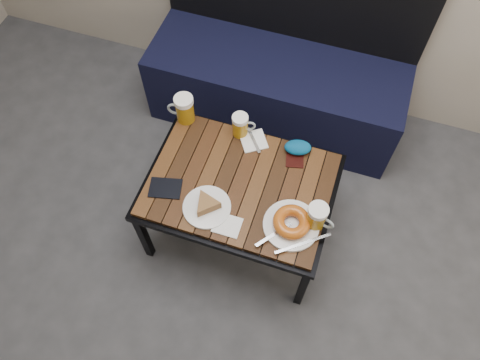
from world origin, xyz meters
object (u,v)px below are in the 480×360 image
(bench, at_px, (277,82))
(passport_navy, at_px, (165,188))
(beer_mug_left, at_px, (184,109))
(knit_pouch, at_px, (298,147))
(passport_burgundy, at_px, (295,157))
(plate_pie, at_px, (207,206))
(plate_bagel, at_px, (291,224))
(beer_mug_centre, at_px, (241,125))
(cafe_table, at_px, (240,188))
(beer_mug_right, at_px, (317,217))

(bench, relative_size, passport_navy, 9.94)
(beer_mug_left, distance_m, knit_pouch, 0.56)
(passport_burgundy, bearing_deg, plate_pie, -141.57)
(plate_bagel, xyz_separation_m, passport_navy, (-0.57, 0.00, -0.02))
(bench, xyz_separation_m, passport_burgundy, (0.24, -0.59, 0.20))
(bench, bearing_deg, beer_mug_centre, -93.95)
(cafe_table, xyz_separation_m, plate_pie, (-0.10, -0.16, 0.07))
(bench, xyz_separation_m, passport_navy, (-0.26, -0.93, 0.20))
(beer_mug_centre, bearing_deg, knit_pouch, -25.80)
(bench, xyz_separation_m, cafe_table, (0.05, -0.80, 0.16))
(plate_bagel, relative_size, passport_burgundy, 2.60)
(beer_mug_centre, xyz_separation_m, knit_pouch, (0.28, -0.01, -0.03))
(passport_burgundy, xyz_separation_m, knit_pouch, (0.00, 0.04, 0.02))
(beer_mug_centre, xyz_separation_m, beer_mug_right, (0.45, -0.35, 0.01))
(beer_mug_left, height_order, passport_navy, beer_mug_left)
(passport_burgundy, bearing_deg, bench, 98.86)
(beer_mug_centre, xyz_separation_m, passport_navy, (-0.22, -0.39, -0.06))
(bench, bearing_deg, passport_navy, -105.40)
(plate_bagel, xyz_separation_m, passport_burgundy, (-0.07, 0.34, -0.02))
(beer_mug_left, height_order, plate_pie, beer_mug_left)
(plate_bagel, distance_m, passport_burgundy, 0.35)
(cafe_table, relative_size, knit_pouch, 6.79)
(plate_pie, height_order, knit_pouch, plate_pie)
(bench, xyz_separation_m, beer_mug_centre, (-0.04, -0.54, 0.26))
(passport_burgundy, relative_size, knit_pouch, 0.90)
(bench, bearing_deg, knit_pouch, -66.31)
(bench, xyz_separation_m, knit_pouch, (0.24, -0.55, 0.23))
(knit_pouch, bearing_deg, plate_pie, -125.44)
(beer_mug_left, distance_m, passport_navy, 0.40)
(beer_mug_right, relative_size, passport_burgundy, 1.22)
(beer_mug_right, bearing_deg, plate_bagel, -141.54)
(beer_mug_left, xyz_separation_m, passport_navy, (0.06, -0.39, -0.07))
(beer_mug_centre, xyz_separation_m, plate_bagel, (0.35, -0.39, -0.03))
(plate_pie, bearing_deg, beer_mug_right, 9.21)
(beer_mug_centre, distance_m, plate_bagel, 0.53)
(plate_pie, height_order, passport_navy, plate_pie)
(beer_mug_left, bearing_deg, cafe_table, 136.51)
(cafe_table, bearing_deg, beer_mug_centre, 107.84)
(knit_pouch, bearing_deg, beer_mug_left, 178.84)
(beer_mug_centre, bearing_deg, cafe_table, -95.36)
(plate_bagel, distance_m, passport_navy, 0.57)
(cafe_table, distance_m, passport_navy, 0.33)
(plate_bagel, bearing_deg, plate_pie, -175.10)
(cafe_table, xyz_separation_m, knit_pouch, (0.20, 0.25, 0.07))
(plate_bagel, xyz_separation_m, knit_pouch, (-0.07, 0.38, -0.00))
(passport_navy, height_order, knit_pouch, knit_pouch)
(passport_burgundy, bearing_deg, cafe_table, -146.59)
(cafe_table, xyz_separation_m, plate_bagel, (0.27, -0.13, 0.07))
(beer_mug_left, relative_size, plate_pie, 0.70)
(passport_navy, bearing_deg, plate_pie, 67.67)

